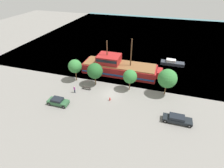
# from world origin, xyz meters

# --- Properties ---
(ground_plane) EXTENTS (160.00, 160.00, 0.00)m
(ground_plane) POSITION_xyz_m (0.00, 0.00, 0.00)
(ground_plane) COLOR gray
(water_surface) EXTENTS (80.00, 80.00, 0.00)m
(water_surface) POSITION_xyz_m (0.00, 44.00, 0.00)
(water_surface) COLOR teal
(water_surface) RESTS_ON ground
(pirate_ship) EXTENTS (20.20, 5.87, 9.51)m
(pirate_ship) POSITION_xyz_m (-0.86, 9.46, 1.71)
(pirate_ship) COLOR #A31E1E
(pirate_ship) RESTS_ON water_surface
(moored_boat_dockside) EXTENTS (6.43, 2.10, 1.59)m
(moored_boat_dockside) POSITION_xyz_m (12.57, 18.66, 0.61)
(moored_boat_dockside) COLOR #2D333D
(moored_boat_dockside) RESTS_ON water_surface
(parked_car_curb_front) EXTENTS (4.18, 1.85, 1.42)m
(parked_car_curb_front) POSITION_xyz_m (-8.90, -6.60, 0.72)
(parked_car_curb_front) COLOR #2D5B38
(parked_car_curb_front) RESTS_ON ground_plane
(parked_car_curb_mid) EXTENTS (4.96, 1.83, 1.37)m
(parked_car_curb_mid) POSITION_xyz_m (13.77, -4.79, 0.69)
(parked_car_curb_mid) COLOR black
(parked_car_curb_mid) RESTS_ON ground_plane
(fire_hydrant) EXTENTS (0.42, 0.25, 0.76)m
(fire_hydrant) POSITION_xyz_m (0.61, -2.41, 0.41)
(fire_hydrant) COLOR red
(fire_hydrant) RESTS_ON ground_plane
(bench_promenade_east) EXTENTS (1.94, 0.45, 0.85)m
(bench_promenade_east) POSITION_xyz_m (-5.69, -0.05, 0.45)
(bench_promenade_east) COLOR #4C4742
(bench_promenade_east) RESTS_ON ground_plane
(pedestrian_walking_near) EXTENTS (0.32, 0.32, 1.62)m
(pedestrian_walking_near) POSITION_xyz_m (-7.66, -1.93, 0.82)
(pedestrian_walking_near) COLOR #232838
(pedestrian_walking_near) RESTS_ON ground_plane
(tree_row_east) EXTENTS (3.20, 3.20, 5.44)m
(tree_row_east) POSITION_xyz_m (-9.66, 2.92, 3.83)
(tree_row_east) COLOR brown
(tree_row_east) RESTS_ON ground_plane
(tree_row_mideast) EXTENTS (3.58, 3.58, 5.41)m
(tree_row_mideast) POSITION_xyz_m (-4.48, 2.51, 3.61)
(tree_row_mideast) COLOR brown
(tree_row_mideast) RESTS_ON ground_plane
(tree_row_midwest) EXTENTS (3.05, 3.05, 4.91)m
(tree_row_midwest) POSITION_xyz_m (3.58, 2.75, 3.37)
(tree_row_midwest) COLOR brown
(tree_row_midwest) RESTS_ON ground_plane
(tree_row_west) EXTENTS (3.96, 3.96, 5.97)m
(tree_row_west) POSITION_xyz_m (11.29, 3.19, 3.98)
(tree_row_west) COLOR brown
(tree_row_west) RESTS_ON ground_plane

